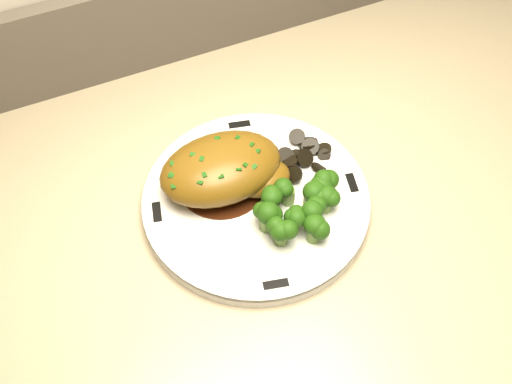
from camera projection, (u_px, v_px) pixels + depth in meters
name	position (u px, v px, depth m)	size (l,w,h in m)	color
counter	(490.00, 298.00, 1.10)	(2.02, 0.67, 0.99)	#4E3D23
plate	(256.00, 202.00, 0.67)	(0.24, 0.24, 0.02)	silver
rim_accent_0	(352.00, 183.00, 0.68)	(0.02, 0.01, 0.00)	black
rim_accent_1	(239.00, 125.00, 0.73)	(0.02, 0.01, 0.00)	black
rim_accent_2	(157.00, 212.00, 0.66)	(0.02, 0.01, 0.00)	black
rim_accent_3	(276.00, 284.00, 0.61)	(0.02, 0.01, 0.00)	black
gravy_pool	(222.00, 183.00, 0.68)	(0.09, 0.09, 0.00)	#37160A
chicken_breast	(226.00, 169.00, 0.66)	(0.13, 0.09, 0.05)	brown
mushroom_pile	(292.00, 163.00, 0.69)	(0.08, 0.06, 0.02)	black
broccoli_florets	(299.00, 208.00, 0.64)	(0.09, 0.07, 0.03)	olive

